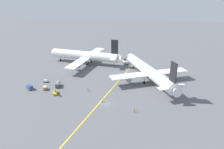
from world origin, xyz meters
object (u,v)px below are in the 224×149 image
Objects in this scene: gse_belt_loader_portside at (55,93)px; gse_fuel_bowser_stubby at (58,84)px; airliner_being_pushed at (148,71)px; ground_crew_marshaller_foreground at (134,110)px; pushback_tug at (126,61)px; ground_crew_wing_walker_right at (103,101)px; ground_crew_ramp_agent_by_cones at (88,89)px; gse_baggage_cart_trailing at (45,88)px; gse_gpu_cart_small at (46,81)px; airliner_at_gate_left at (85,56)px; gse_container_dolly_flat at (30,87)px.

gse_fuel_bowser_stubby is at bearing 108.45° from gse_belt_loader_portside.
airliner_being_pushed is 32.98m from ground_crew_marshaller_foreground.
ground_crew_wing_walker_right is at bearing -90.48° from pushback_tug.
ground_crew_ramp_agent_by_cones reaches higher than ground_crew_wing_walker_right.
airliner_being_pushed is 48.00m from gse_belt_loader_portside.
pushback_tug is at bearing 58.08° from gse_baggage_cart_trailing.
ground_crew_wing_walker_right is at bearing -21.37° from gse_gpu_cart_small.
airliner_being_pushed is at bearing -25.09° from airliner_at_gate_left.
airliner_being_pushed reaches higher than pushback_tug.
ground_crew_wing_walker_right is at bearing 161.98° from ground_crew_marshaller_foreground.
ground_crew_wing_walker_right is (34.63, -13.55, 0.06)m from gse_gpu_cart_small.
ground_crew_ramp_agent_by_cones reaches higher than ground_crew_marshaller_foreground.
ground_crew_ramp_agent_by_cones is at bearing -11.02° from gse_gpu_cart_small.
gse_fuel_bowser_stubby reaches higher than gse_gpu_cart_small.
gse_container_dolly_flat is (-7.23, -1.52, 0.31)m from gse_baggage_cart_trailing.
pushback_tug is at bearing 89.52° from ground_crew_wing_walker_right.
ground_crew_marshaller_foreground is at bearing -10.44° from gse_belt_loader_portside.
gse_baggage_cart_trailing is 0.63× the size of gse_belt_loader_portside.
airliner_at_gate_left is at bearing 112.19° from ground_crew_ramp_agent_by_cones.
gse_fuel_bowser_stubby is 42.70m from ground_crew_marshaller_foreground.
airliner_being_pushed is at bearing 32.42° from gse_belt_loader_portside.
gse_fuel_bowser_stubby is at bearing 158.76° from ground_crew_wing_walker_right.
gse_gpu_cart_small is 1.36× the size of ground_crew_wing_walker_right.
gse_belt_loader_portside is at bearing 169.56° from ground_crew_marshaller_foreground.
ground_crew_wing_walker_right is (23.37, -2.31, 0.03)m from gse_belt_loader_portside.
ground_crew_ramp_agent_by_cones is at bearing 138.10° from ground_crew_wing_walker_right.
airliner_being_pushed is 12.67× the size of gse_container_dolly_flat.
ground_crew_ramp_agent_by_cones is (28.00, 4.68, -0.25)m from gse_container_dolly_flat.
gse_gpu_cart_small is (3.07, 9.53, -0.38)m from gse_container_dolly_flat.
pushback_tug is 5.25× the size of ground_crew_wing_walker_right.
gse_gpu_cart_small is 52.02m from ground_crew_marshaller_foreground.
pushback_tug is at bearing 121.16° from airliner_being_pushed.
gse_belt_loader_portside is (11.26, -11.24, 0.03)m from gse_gpu_cart_small.
gse_gpu_cart_small is (-8.66, 3.46, -0.54)m from gse_fuel_bowser_stubby.
pushback_tug reaches higher than gse_container_dolly_flat.
gse_belt_loader_portside is at bearing -6.79° from gse_container_dolly_flat.
pushback_tug is 54.45m from gse_gpu_cart_small.
ground_crew_marshaller_foreground is at bearing -52.82° from airliner_at_gate_left.
ground_crew_marshaller_foreground is (40.09, -14.69, -0.49)m from gse_fuel_bowser_stubby.
ground_crew_wing_walker_right is at bearing -6.08° from gse_container_dolly_flat.
gse_belt_loader_portside is at bearing 174.35° from ground_crew_wing_walker_right.
pushback_tug is 58.50m from gse_baggage_cart_trailing.
airliner_being_pushed is 15.54× the size of gse_baggage_cart_trailing.
gse_belt_loader_portside is at bearing -147.58° from airliner_being_pushed.
ground_crew_ramp_agent_by_cones is at bearing 150.84° from ground_crew_marshaller_foreground.
airliner_being_pushed reaches higher than ground_crew_wing_walker_right.
gse_container_dolly_flat reaches higher than ground_crew_ramp_agent_by_cones.
ground_crew_wing_walker_right is (25.97, -10.09, -0.48)m from gse_fuel_bowser_stubby.
ground_crew_wing_walker_right is at bearing -10.30° from gse_baggage_cart_trailing.
gse_belt_loader_portside is at bearing -71.55° from gse_fuel_bowser_stubby.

